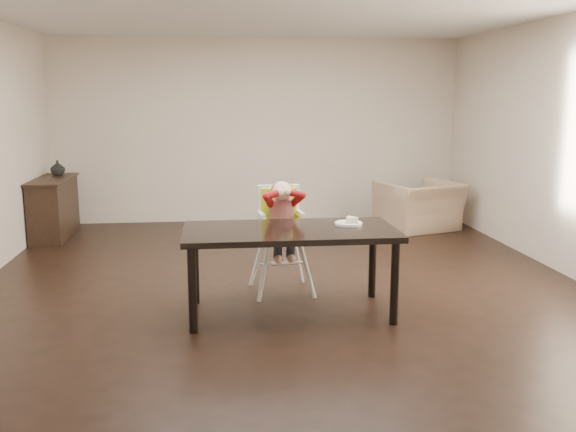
% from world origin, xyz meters
% --- Properties ---
extents(ground, '(7.00, 7.00, 0.00)m').
position_xyz_m(ground, '(0.00, 0.00, 0.00)').
color(ground, black).
rests_on(ground, ground).
extents(room_walls, '(6.02, 7.02, 2.71)m').
position_xyz_m(room_walls, '(0.00, 0.00, 1.86)').
color(room_walls, beige).
rests_on(room_walls, ground).
extents(dining_table, '(1.80, 0.90, 0.75)m').
position_xyz_m(dining_table, '(-0.03, -0.77, 0.67)').
color(dining_table, black).
rests_on(dining_table, ground).
extents(high_chair, '(0.48, 0.48, 1.07)m').
position_xyz_m(high_chair, '(-0.03, -0.12, 0.76)').
color(high_chair, white).
rests_on(high_chair, ground).
extents(plate, '(0.31, 0.31, 0.07)m').
position_xyz_m(plate, '(0.51, -0.67, 0.77)').
color(plate, white).
rests_on(plate, dining_table).
extents(armchair, '(1.20, 0.98, 0.91)m').
position_xyz_m(armchair, '(2.20, 2.52, 0.45)').
color(armchair, tan).
rests_on(armchair, ground).
extents(sideboard, '(0.44, 1.26, 0.79)m').
position_xyz_m(sideboard, '(-2.78, 2.61, 0.40)').
color(sideboard, black).
rests_on(sideboard, ground).
extents(vase, '(0.24, 0.24, 0.19)m').
position_xyz_m(vase, '(-2.78, 2.97, 0.89)').
color(vase, '#99999E').
rests_on(vase, sideboard).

